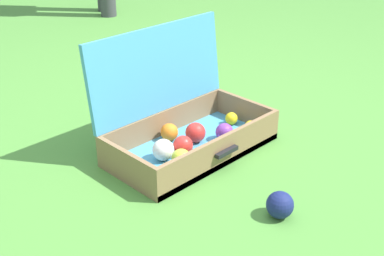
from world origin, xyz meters
TOP-DOWN VIEW (x-y plane):
  - ground_plane at (0.00, 0.00)m, footprint 16.00×16.00m
  - open_suitcase at (-0.03, 0.06)m, footprint 0.67×0.42m
  - stray_ball_on_grass at (-0.14, -0.49)m, footprint 0.09×0.09m

SIDE VIEW (x-z plane):
  - ground_plane at x=0.00m, z-range 0.00..0.00m
  - stray_ball_on_grass at x=-0.14m, z-range 0.00..0.09m
  - open_suitcase at x=-0.03m, z-range -0.13..0.34m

